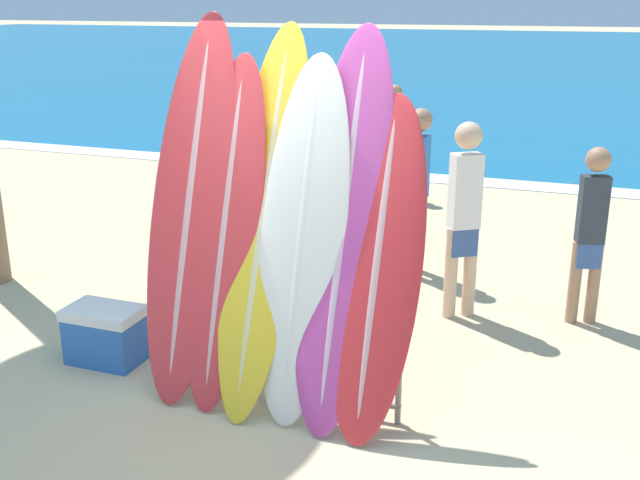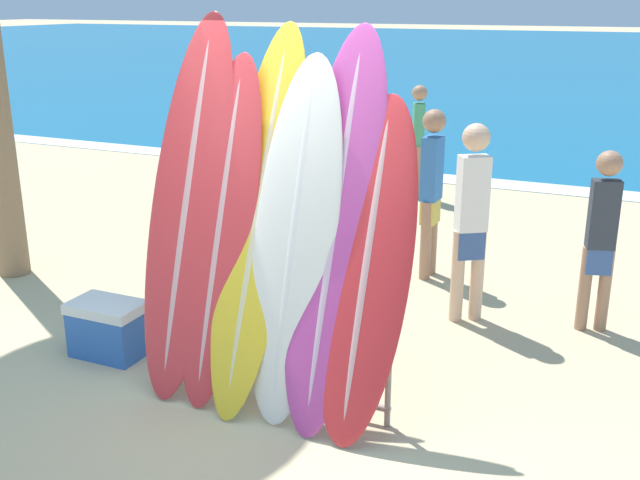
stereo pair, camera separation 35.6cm
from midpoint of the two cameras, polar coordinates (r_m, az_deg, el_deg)
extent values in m
plane|color=#CCB789|center=(5.10, -5.64, -13.35)|extent=(160.00, 160.00, 0.00)
cube|color=#146693|center=(40.97, 21.38, 12.99)|extent=(120.00, 60.00, 0.00)
cube|color=white|center=(11.64, 12.43, 4.39)|extent=(120.00, 0.60, 0.01)
cylinder|color=gray|center=(5.46, -9.62, -6.02)|extent=(0.04, 0.04, 0.90)
cylinder|color=gray|center=(4.81, 7.42, -9.32)|extent=(0.04, 0.04, 0.90)
cylinder|color=gray|center=(4.91, -1.72, -3.13)|extent=(1.70, 0.04, 0.04)
cylinder|color=gray|center=(5.23, -1.64, -10.92)|extent=(1.70, 0.04, 0.04)
ellipsoid|color=red|center=(5.18, -8.07, 2.60)|extent=(0.59, 0.96, 2.57)
ellipsoid|color=#D59E9F|center=(5.18, -8.07, 2.60)|extent=(0.11, 0.93, 2.48)
ellipsoid|color=red|center=(5.05, -5.59, 0.73)|extent=(0.51, 0.86, 2.31)
ellipsoid|color=#D59E9F|center=(5.05, -5.59, 0.73)|extent=(0.09, 0.84, 2.22)
ellipsoid|color=yellow|center=(4.96, -2.68, 1.67)|extent=(0.53, 1.10, 2.51)
ellipsoid|color=beige|center=(4.96, -2.68, 1.67)|extent=(0.10, 1.07, 2.41)
ellipsoid|color=silver|center=(4.79, 0.17, -0.02)|extent=(0.59, 0.80, 2.33)
ellipsoid|color=silver|center=(4.79, 0.17, -0.02)|extent=(0.11, 0.78, 2.24)
ellipsoid|color=#B23D8E|center=(4.72, 3.33, 0.83)|extent=(0.58, 1.01, 2.51)
ellipsoid|color=#CAA1BE|center=(4.72, 3.33, 0.83)|extent=(0.10, 0.98, 2.41)
ellipsoid|color=red|center=(4.64, 5.81, -2.25)|extent=(0.57, 0.87, 2.09)
ellipsoid|color=#D19A9C|center=(4.64, 5.81, -2.25)|extent=(0.10, 0.84, 2.01)
cylinder|color=#A87A5B|center=(6.62, 20.98, -3.50)|extent=(0.10, 0.10, 0.72)
cylinder|color=#A87A5B|center=(6.65, 22.29, -3.54)|extent=(0.10, 0.10, 0.72)
cube|color=#385693|center=(6.55, 21.89, -1.47)|extent=(0.23, 0.18, 0.22)
cube|color=#2D333D|center=(6.44, 22.28, 1.80)|extent=(0.25, 0.20, 0.56)
sphere|color=#A87A5B|center=(6.35, 22.72, 5.40)|extent=(0.20, 0.20, 0.20)
cylinder|color=#A87A5B|center=(7.38, 9.44, -0.07)|extent=(0.11, 0.11, 0.79)
cylinder|color=#A87A5B|center=(7.54, 9.85, 0.29)|extent=(0.11, 0.11, 0.79)
cube|color=gold|center=(7.38, 9.76, 2.15)|extent=(0.15, 0.23, 0.24)
cube|color=#3370BC|center=(7.28, 9.93, 5.38)|extent=(0.17, 0.25, 0.62)
sphere|color=#A87A5B|center=(7.20, 10.13, 8.91)|extent=(0.22, 0.22, 0.22)
cylinder|color=#A87A5B|center=(10.56, 8.27, 5.27)|extent=(0.10, 0.10, 0.73)
cylinder|color=#A87A5B|center=(10.41, 8.39, 5.08)|extent=(0.10, 0.10, 0.73)
cube|color=gold|center=(10.43, 8.39, 6.55)|extent=(0.20, 0.24, 0.22)
cube|color=#42996B|center=(10.36, 8.49, 8.70)|extent=(0.22, 0.26, 0.57)
sphere|color=#A87A5B|center=(10.31, 8.60, 11.02)|extent=(0.21, 0.21, 0.21)
cylinder|color=beige|center=(6.54, 13.43, -2.62)|extent=(0.11, 0.11, 0.80)
cylinder|color=beige|center=(6.47, 11.99, -2.73)|extent=(0.11, 0.11, 0.80)
cube|color=#385693|center=(6.41, 12.88, -0.32)|extent=(0.27, 0.24, 0.24)
cube|color=white|center=(6.30, 13.15, 3.45)|extent=(0.29, 0.27, 0.63)
sphere|color=beige|center=(6.20, 13.46, 7.60)|extent=(0.23, 0.23, 0.23)
cube|color=#2D60B7|center=(5.99, -14.16, -6.93)|extent=(0.54, 0.35, 0.36)
cube|color=white|center=(5.90, -14.32, -5.01)|extent=(0.57, 0.36, 0.08)
camera|label=1|loc=(0.18, -88.17, 0.59)|focal=42.00mm
camera|label=2|loc=(0.18, 91.83, -0.59)|focal=42.00mm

